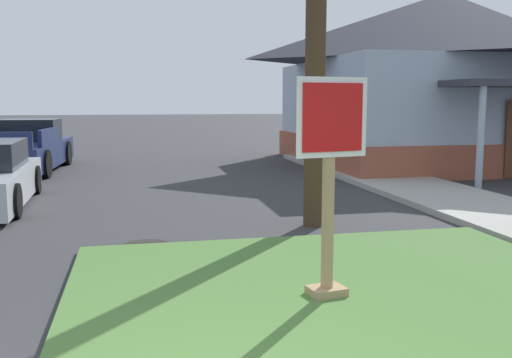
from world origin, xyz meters
TOP-DOWN VIEW (x-y plane):
  - grass_corner_patch at (1.91, 1.85)m, footprint 5.82×5.82m
  - sidewalk_strip at (6.02, 6.71)m, footprint 2.20×19.47m
  - stop_sign at (1.63, 2.26)m, footprint 0.76×0.34m
  - manhole_cover at (-0.12, 4.93)m, footprint 0.70×0.70m
  - pickup_truck_navy at (-3.36, 14.32)m, footprint 2.23×5.37m
  - corner_house at (9.57, 13.93)m, footprint 9.29×9.58m

SIDE VIEW (x-z plane):
  - manhole_cover at x=-0.12m, z-range 0.00..0.02m
  - grass_corner_patch at x=1.91m, z-range 0.00..0.08m
  - sidewalk_strip at x=6.02m, z-range 0.00..0.12m
  - pickup_truck_navy at x=-3.36m, z-range -0.12..1.36m
  - stop_sign at x=1.63m, z-range 0.07..2.26m
  - corner_house at x=9.57m, z-range 0.07..5.51m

